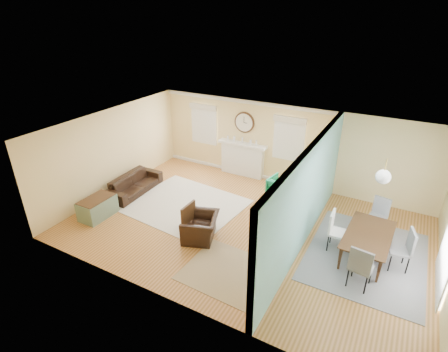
{
  "coord_description": "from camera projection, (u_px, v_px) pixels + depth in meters",
  "views": [
    {
      "loc": [
        3.22,
        -7.03,
        5.27
      ],
      "look_at": [
        -0.8,
        0.3,
        1.2
      ],
      "focal_mm": 28.0,
      "sensor_mm": 36.0,
      "label": 1
    }
  ],
  "objects": [
    {
      "name": "rug_grey",
      "position": [
        366.0,
        256.0,
        8.17
      ],
      "size": [
        2.55,
        3.18,
        0.01
      ],
      "primitive_type": "cube",
      "color": "slate",
      "rests_on": "floor"
    },
    {
      "name": "tv",
      "position": [
        303.0,
        185.0,
        9.02
      ],
      "size": [
        0.25,
        1.11,
        0.63
      ],
      "primitive_type": "imported",
      "rotation": [
        0.0,
        0.0,
        1.48
      ],
      "color": "black",
      "rests_on": "credenza"
    },
    {
      "name": "window_left",
      "position": [
        204.0,
        121.0,
        12.16
      ],
      "size": [
        1.05,
        0.13,
        1.42
      ],
      "color": "white",
      "rests_on": "wall_back"
    },
    {
      "name": "wall_back",
      "position": [
        287.0,
        146.0,
        11.03
      ],
      "size": [
        9.0,
        0.02,
        2.6
      ],
      "primitive_type": "cube",
      "color": "#E6CE82",
      "rests_on": "ground"
    },
    {
      "name": "window_right",
      "position": [
        289.0,
        136.0,
        10.82
      ],
      "size": [
        1.05,
        0.13,
        1.42
      ],
      "color": "white",
      "rests_on": "wall_back"
    },
    {
      "name": "trunk",
      "position": [
        98.0,
        207.0,
        9.61
      ],
      "size": [
        0.61,
        0.99,
        0.56
      ],
      "color": "gray",
      "rests_on": "floor"
    },
    {
      "name": "ceiling",
      "position": [
        248.0,
        134.0,
        8.1
      ],
      "size": [
        9.0,
        6.0,
        0.02
      ],
      "primitive_type": "cube",
      "color": "white",
      "rests_on": "wall_back"
    },
    {
      "name": "pendant",
      "position": [
        383.0,
        177.0,
        6.98
      ],
      "size": [
        0.3,
        0.3,
        0.55
      ],
      "color": "gold",
      "rests_on": "ceiling"
    },
    {
      "name": "sofa",
      "position": [
        134.0,
        184.0,
        10.88
      ],
      "size": [
        0.84,
        1.98,
        0.57
      ],
      "primitive_type": "imported",
      "rotation": [
        0.0,
        0.0,
        1.61
      ],
      "color": "black",
      "rests_on": "floor"
    },
    {
      "name": "dining_table",
      "position": [
        368.0,
        245.0,
        8.04
      ],
      "size": [
        1.06,
        1.79,
        0.62
      ],
      "primitive_type": "imported",
      "rotation": [
        0.0,
        0.0,
        1.52
      ],
      "color": "#4C2D15",
      "rests_on": "floor"
    },
    {
      "name": "potted_plant",
      "position": [
        291.0,
        213.0,
        8.48
      ],
      "size": [
        0.47,
        0.43,
        0.45
      ],
      "primitive_type": "imported",
      "rotation": [
        0.0,
        0.0,
        2.94
      ],
      "color": "#337F33",
      "rests_on": "garden_stool"
    },
    {
      "name": "partition",
      "position": [
        310.0,
        191.0,
        8.21
      ],
      "size": [
        0.17,
        6.0,
        2.6
      ],
      "color": "#E6CE82",
      "rests_on": "ground"
    },
    {
      "name": "dining_chair_w",
      "position": [
        339.0,
        229.0,
        8.16
      ],
      "size": [
        0.45,
        0.45,
        0.99
      ],
      "color": "white",
      "rests_on": "floor"
    },
    {
      "name": "green_chair",
      "position": [
        281.0,
        188.0,
        10.57
      ],
      "size": [
        0.79,
        0.81,
        0.65
      ],
      "primitive_type": "imported",
      "rotation": [
        0.0,
        0.0,
        2.98
      ],
      "color": "#026A49",
      "rests_on": "floor"
    },
    {
      "name": "wall_clock",
      "position": [
        244.0,
        122.0,
        11.41
      ],
      "size": [
        0.7,
        0.07,
        0.7
      ],
      "color": "#4C2D15",
      "rests_on": "wall_back"
    },
    {
      "name": "wall_left",
      "position": [
        113.0,
        151.0,
        10.61
      ],
      "size": [
        0.02,
        6.0,
        2.6
      ],
      "primitive_type": "cube",
      "color": "#E6CE82",
      "rests_on": "ground"
    },
    {
      "name": "credenza",
      "position": [
        301.0,
        209.0,
        9.33
      ],
      "size": [
        0.56,
        1.65,
        0.8
      ],
      "color": "#996940",
      "rests_on": "floor"
    },
    {
      "name": "rug_cream",
      "position": [
        185.0,
        205.0,
        10.26
      ],
      "size": [
        3.37,
        2.99,
        0.02
      ],
      "primitive_type": "cube",
      "rotation": [
        0.0,
        0.0,
        -0.09
      ],
      "color": "beige",
      "rests_on": "floor"
    },
    {
      "name": "eames_chair",
      "position": [
        201.0,
        227.0,
        8.7
      ],
      "size": [
        1.12,
        1.19,
        0.62
      ],
      "primitive_type": "imported",
      "rotation": [
        0.0,
        0.0,
        -1.22
      ],
      "color": "black",
      "rests_on": "floor"
    },
    {
      "name": "rug_jute",
      "position": [
        231.0,
        273.0,
        7.66
      ],
      "size": [
        2.07,
        1.72,
        0.01
      ],
      "primitive_type": "cube",
      "rotation": [
        0.0,
        0.0,
        -0.04
      ],
      "color": "tan",
      "rests_on": "floor"
    },
    {
      "name": "wall_front",
      "position": [
        175.0,
        250.0,
        6.3
      ],
      "size": [
        9.0,
        0.02,
        2.6
      ],
      "primitive_type": "cube",
      "color": "#E6CE82",
      "rests_on": "ground"
    },
    {
      "name": "dining_chair_n",
      "position": [
        378.0,
        214.0,
        8.82
      ],
      "size": [
        0.5,
        0.5,
        0.94
      ],
      "color": "slate",
      "rests_on": "floor"
    },
    {
      "name": "dining_chair_e",
      "position": [
        400.0,
        246.0,
        7.57
      ],
      "size": [
        0.54,
        0.54,
        0.99
      ],
      "color": "slate",
      "rests_on": "floor"
    },
    {
      "name": "dining_chair_s",
      "position": [
        362.0,
        262.0,
        7.06
      ],
      "size": [
        0.51,
        0.51,
        1.02
      ],
      "color": "slate",
      "rests_on": "floor"
    },
    {
      "name": "floor",
      "position": [
        245.0,
        227.0,
        9.24
      ],
      "size": [
        9.0,
        9.0,
        0.0
      ],
      "primitive_type": "plane",
      "color": "#925A20",
      "rests_on": "ground"
    },
    {
      "name": "garden_stool",
      "position": [
        289.0,
        230.0,
        8.7
      ],
      "size": [
        0.35,
        0.35,
        0.52
      ],
      "primitive_type": "cylinder",
      "color": "white",
      "rests_on": "floor"
    },
    {
      "name": "fireplace",
      "position": [
        242.0,
        159.0,
        11.89
      ],
      "size": [
        1.7,
        0.3,
        1.17
      ],
      "color": "white",
      "rests_on": "ground"
    }
  ]
}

